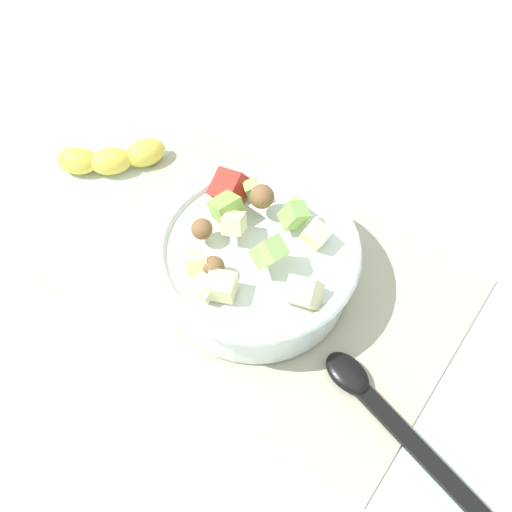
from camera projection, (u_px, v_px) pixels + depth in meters
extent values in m
plane|color=silver|center=(267.00, 282.00, 0.77)|extent=(2.40, 2.40, 0.00)
cube|color=#BCB299|center=(267.00, 281.00, 0.76)|extent=(0.45, 0.32, 0.01)
cylinder|color=white|center=(256.00, 265.00, 0.73)|extent=(0.22, 0.22, 0.06)
torus|color=white|center=(256.00, 250.00, 0.71)|extent=(0.23, 0.23, 0.02)
sphere|color=brown|center=(202.00, 229.00, 0.69)|extent=(0.03, 0.04, 0.03)
cube|color=#A3CC6B|center=(269.00, 252.00, 0.66)|extent=(0.04, 0.04, 0.04)
cube|color=beige|center=(234.00, 223.00, 0.69)|extent=(0.03, 0.04, 0.03)
sphere|color=brown|center=(262.00, 197.00, 0.71)|extent=(0.04, 0.04, 0.04)
cube|color=beige|center=(205.00, 287.00, 0.66)|extent=(0.03, 0.03, 0.02)
cube|color=beige|center=(221.00, 286.00, 0.66)|extent=(0.04, 0.04, 0.02)
cube|color=beige|center=(304.00, 292.00, 0.66)|extent=(0.04, 0.04, 0.04)
cube|color=beige|center=(316.00, 234.00, 0.70)|extent=(0.03, 0.03, 0.03)
cube|color=#93C160|center=(294.00, 215.00, 0.70)|extent=(0.04, 0.04, 0.04)
cube|color=#93C160|center=(253.00, 190.00, 0.73)|extent=(0.03, 0.03, 0.03)
sphere|color=brown|center=(213.00, 267.00, 0.67)|extent=(0.03, 0.04, 0.03)
cube|color=red|center=(230.00, 187.00, 0.74)|extent=(0.05, 0.04, 0.05)
cube|color=#93C160|center=(300.00, 210.00, 0.72)|extent=(0.02, 0.02, 0.03)
cube|color=#8CB74C|center=(226.00, 207.00, 0.71)|extent=(0.04, 0.04, 0.03)
cube|color=beige|center=(197.00, 263.00, 0.68)|extent=(0.04, 0.04, 0.03)
ellipsoid|color=black|center=(347.00, 373.00, 0.69)|extent=(0.06, 0.05, 0.01)
cube|color=black|center=(421.00, 452.00, 0.65)|extent=(0.18, 0.07, 0.01)
ellipsoid|color=yellow|center=(75.00, 163.00, 0.84)|extent=(0.07, 0.06, 0.04)
ellipsoid|color=yellow|center=(111.00, 161.00, 0.85)|extent=(0.06, 0.06, 0.04)
ellipsoid|color=yellow|center=(145.00, 153.00, 0.85)|extent=(0.06, 0.07, 0.04)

